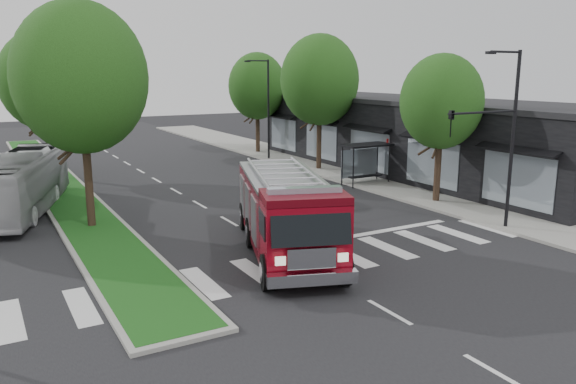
# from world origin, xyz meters

# --- Properties ---
(ground) EXTENTS (140.00, 140.00, 0.00)m
(ground) POSITION_xyz_m (0.00, 0.00, 0.00)
(ground) COLOR black
(ground) RESTS_ON ground
(sidewalk_right) EXTENTS (5.00, 80.00, 0.15)m
(sidewalk_right) POSITION_xyz_m (12.50, 10.00, 0.07)
(sidewalk_right) COLOR gray
(sidewalk_right) RESTS_ON ground
(median) EXTENTS (3.00, 50.00, 0.15)m
(median) POSITION_xyz_m (-6.00, 18.00, 0.08)
(median) COLOR gray
(median) RESTS_ON ground
(storefront_row) EXTENTS (8.00, 30.00, 5.00)m
(storefront_row) POSITION_xyz_m (17.00, 10.00, 2.50)
(storefront_row) COLOR black
(storefront_row) RESTS_ON ground
(bus_shelter) EXTENTS (3.20, 1.60, 2.61)m
(bus_shelter) POSITION_xyz_m (11.20, 8.15, 2.04)
(bus_shelter) COLOR black
(bus_shelter) RESTS_ON ground
(tree_right_near) EXTENTS (4.40, 4.40, 8.05)m
(tree_right_near) POSITION_xyz_m (11.50, 2.00, 5.51)
(tree_right_near) COLOR black
(tree_right_near) RESTS_ON ground
(tree_right_mid) EXTENTS (5.60, 5.60, 9.72)m
(tree_right_mid) POSITION_xyz_m (11.50, 14.00, 6.49)
(tree_right_mid) COLOR black
(tree_right_mid) RESTS_ON ground
(tree_right_far) EXTENTS (5.00, 5.00, 8.73)m
(tree_right_far) POSITION_xyz_m (11.50, 24.00, 5.84)
(tree_right_far) COLOR black
(tree_right_far) RESTS_ON ground
(tree_median_near) EXTENTS (5.80, 5.80, 10.16)m
(tree_median_near) POSITION_xyz_m (-6.00, 6.00, 6.81)
(tree_median_near) COLOR black
(tree_median_near) RESTS_ON ground
(tree_median_far) EXTENTS (5.60, 5.60, 9.72)m
(tree_median_far) POSITION_xyz_m (-6.00, 20.00, 6.49)
(tree_median_far) COLOR black
(tree_median_far) RESTS_ON ground
(streetlight_right_near) EXTENTS (4.08, 0.22, 8.00)m
(streetlight_right_near) POSITION_xyz_m (9.61, -3.50, 4.67)
(streetlight_right_near) COLOR black
(streetlight_right_near) RESTS_ON ground
(streetlight_right_far) EXTENTS (2.11, 0.20, 8.00)m
(streetlight_right_far) POSITION_xyz_m (10.35, 20.00, 4.48)
(streetlight_right_far) COLOR black
(streetlight_right_far) RESTS_ON ground
(fire_engine) EXTENTS (5.92, 10.11, 3.37)m
(fire_engine) POSITION_xyz_m (0.10, -1.51, 1.61)
(fire_engine) COLOR #52040D
(fire_engine) RESTS_ON ground
(city_bus) EXTENTS (5.96, 11.34, 3.09)m
(city_bus) POSITION_xyz_m (-8.50, 10.81, 1.54)
(city_bus) COLOR #ABABAF
(city_bus) RESTS_ON ground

